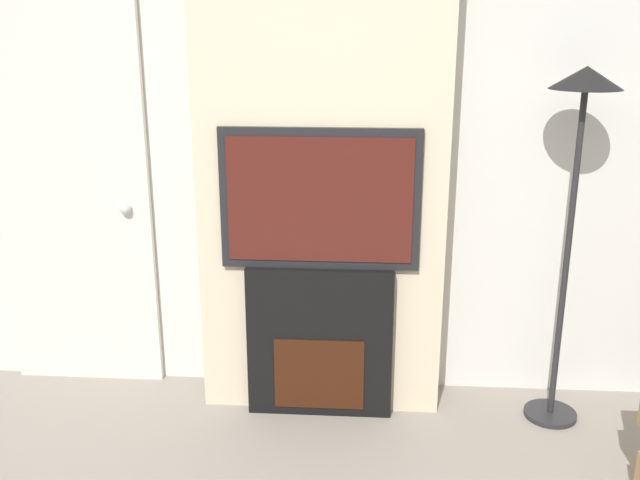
% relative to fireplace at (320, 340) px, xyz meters
% --- Properties ---
extents(wall_back, '(6.00, 0.06, 2.70)m').
position_rel_fireplace_xyz_m(wall_back, '(0.00, 0.32, 0.96)').
color(wall_back, silver).
rests_on(wall_back, ground_plane).
extents(chimney_breast, '(1.20, 0.29, 2.70)m').
position_rel_fireplace_xyz_m(chimney_breast, '(0.00, 0.14, 0.96)').
color(chimney_breast, beige).
rests_on(chimney_breast, ground_plane).
extents(fireplace, '(0.72, 0.15, 0.78)m').
position_rel_fireplace_xyz_m(fireplace, '(0.00, 0.00, 0.00)').
color(fireplace, black).
rests_on(fireplace, ground_plane).
extents(television, '(0.94, 0.07, 0.68)m').
position_rel_fireplace_xyz_m(television, '(0.00, -0.00, 0.73)').
color(television, black).
rests_on(television, fireplace).
extents(floor_lamp, '(0.32, 0.32, 1.73)m').
position_rel_fireplace_xyz_m(floor_lamp, '(1.17, 0.01, 0.99)').
color(floor_lamp, '#262628').
rests_on(floor_lamp, ground_plane).
extents(entry_door, '(0.81, 0.09, 2.06)m').
position_rel_fireplace_xyz_m(entry_door, '(-1.30, 0.26, 0.64)').
color(entry_door, silver).
rests_on(entry_door, ground_plane).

